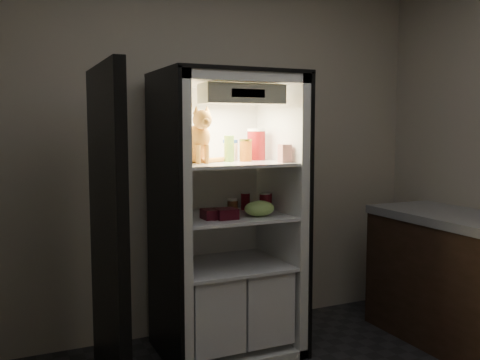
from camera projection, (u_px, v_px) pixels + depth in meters
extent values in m
plane|color=#ADA590|center=(203.00, 150.00, 3.92)|extent=(3.60, 0.00, 3.60)
cube|color=white|center=(209.00, 209.00, 3.85)|extent=(0.85, 0.06, 1.85)
cube|color=white|center=(170.00, 221.00, 3.40)|extent=(0.06, 0.70, 1.85)
cube|color=white|center=(279.00, 212.00, 3.72)|extent=(0.06, 0.70, 1.85)
cube|color=white|center=(227.00, 80.00, 3.47)|extent=(0.85, 0.70, 0.06)
cube|color=white|center=(227.00, 345.00, 3.65)|extent=(0.85, 0.70, 0.06)
cube|color=black|center=(164.00, 221.00, 3.38)|extent=(0.02, 0.72, 1.87)
cube|color=black|center=(284.00, 212.00, 3.74)|extent=(0.02, 0.72, 1.87)
cube|color=black|center=(227.00, 74.00, 3.47)|extent=(0.90, 0.72, 0.02)
cube|color=white|center=(229.00, 164.00, 3.50)|extent=(0.73, 0.62, 0.02)
cube|color=white|center=(229.00, 216.00, 3.53)|extent=(0.73, 0.62, 0.02)
cube|color=white|center=(205.00, 305.00, 3.52)|extent=(0.34, 0.58, 0.48)
cube|color=white|center=(252.00, 298.00, 3.66)|extent=(0.34, 0.58, 0.48)
cube|color=white|center=(229.00, 265.00, 3.57)|extent=(0.73, 0.62, 0.02)
cube|color=beige|center=(242.00, 94.00, 3.26)|extent=(0.52, 0.18, 0.12)
cube|color=black|center=(248.00, 93.00, 3.19)|extent=(0.22, 0.01, 0.05)
cube|color=black|center=(108.00, 236.00, 2.91)|extent=(0.07, 0.87, 1.85)
cube|color=white|center=(112.00, 307.00, 2.90)|extent=(0.07, 0.64, 0.12)
cube|color=white|center=(109.00, 216.00, 2.85)|extent=(0.07, 0.64, 0.12)
ellipsoid|color=orange|center=(193.00, 148.00, 3.44)|extent=(0.20, 0.24, 0.19)
ellipsoid|color=orange|center=(199.00, 137.00, 3.36)|extent=(0.16, 0.14, 0.16)
sphere|color=orange|center=(202.00, 120.00, 3.29)|extent=(0.13, 0.13, 0.12)
sphere|color=orange|center=(206.00, 122.00, 3.25)|extent=(0.05, 0.05, 0.05)
cone|color=orange|center=(196.00, 110.00, 3.28)|extent=(0.05, 0.05, 0.05)
cone|color=orange|center=(207.00, 110.00, 3.31)|extent=(0.05, 0.05, 0.05)
cylinder|color=orange|center=(198.00, 155.00, 3.30)|extent=(0.03, 0.03, 0.12)
cylinder|color=orange|center=(207.00, 154.00, 3.33)|extent=(0.03, 0.03, 0.12)
cylinder|color=orange|center=(212.00, 160.00, 3.43)|extent=(0.21, 0.13, 0.03)
cylinder|color=#227E2C|center=(229.00, 150.00, 3.51)|extent=(0.07, 0.07, 0.16)
cylinder|color=#227E2C|center=(229.00, 137.00, 3.50)|extent=(0.07, 0.07, 0.01)
cylinder|color=white|center=(230.00, 152.00, 3.62)|extent=(0.10, 0.10, 0.12)
cylinder|color=#194AB0|center=(230.00, 141.00, 3.61)|extent=(0.10, 0.10, 0.02)
cylinder|color=maroon|center=(246.00, 151.00, 3.55)|extent=(0.08, 0.08, 0.13)
cylinder|color=#AE9B2E|center=(246.00, 140.00, 3.55)|extent=(0.08, 0.08, 0.01)
cylinder|color=maroon|center=(256.00, 146.00, 3.69)|extent=(0.13, 0.13, 0.20)
cylinder|color=white|center=(256.00, 130.00, 3.68)|extent=(0.13, 0.13, 0.02)
cube|color=silver|center=(285.00, 153.00, 3.45)|extent=(0.07, 0.07, 0.12)
cylinder|color=black|center=(245.00, 202.00, 3.74)|extent=(0.06, 0.06, 0.11)
cylinder|color=#B2B2B2|center=(245.00, 193.00, 3.73)|extent=(0.06, 0.06, 0.00)
cylinder|color=black|center=(267.00, 202.00, 3.65)|extent=(0.07, 0.07, 0.13)
cylinder|color=#B2B2B2|center=(267.00, 193.00, 3.64)|extent=(0.07, 0.07, 0.00)
cylinder|color=black|center=(265.00, 204.00, 3.58)|extent=(0.07, 0.07, 0.13)
cylinder|color=#B2B2B2|center=(265.00, 194.00, 3.57)|extent=(0.07, 0.07, 0.00)
cylinder|color=#532C17|center=(233.00, 207.00, 3.57)|extent=(0.07, 0.07, 0.09)
cylinder|color=#B2B2B2|center=(233.00, 200.00, 3.56)|extent=(0.07, 0.07, 0.01)
ellipsoid|color=#92C25A|center=(259.00, 208.00, 3.47)|extent=(0.21, 0.15, 0.10)
cube|color=#460B14|center=(212.00, 214.00, 3.37)|extent=(0.13, 0.13, 0.06)
cube|color=#460B14|center=(226.00, 214.00, 3.37)|extent=(0.13, 0.13, 0.07)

